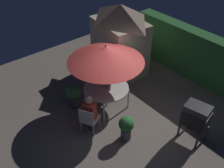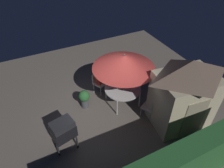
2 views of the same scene
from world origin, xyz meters
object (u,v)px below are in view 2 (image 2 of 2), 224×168
Objects in this scene: chair_near_shed at (98,81)px; potted_plant_by_grill at (84,98)px; patio_table at (123,89)px; bbq_grill at (63,130)px; patio_umbrella at (124,62)px; person_in_red at (100,77)px; potted_plant_by_shed at (127,78)px; garden_shed at (184,93)px; chair_far_side at (151,107)px.

potted_plant_by_grill is (0.88, 0.66, -0.06)m from chair_near_shed.
bbq_grill reaches higher than patio_table.
patio_umbrella is at bearing 117.46° from chair_near_shed.
chair_near_shed is 1.14× the size of potted_plant_by_grill.
potted_plant_by_grill is 1.13m from person_in_red.
patio_table is at bearing 49.95° from potted_plant_by_shed.
patio_table is 1.58× the size of chair_near_shed.
potted_plant_by_shed is 1.26m from person_in_red.
chair_near_shed is at bearing -62.54° from patio_umbrella.
garden_shed is 3.39m from person_in_red.
patio_umbrella reaches higher than patio_table.
garden_shed is 2.29m from patio_umbrella.
patio_table is at bearing 131.63° from patio_umbrella.
garden_shed is 3.35× the size of potted_plant_by_grill.
patio_umbrella reaches higher than chair_far_side.
potted_plant_by_shed reaches higher than potted_plant_by_grill.
patio_table is at bearing -63.11° from chair_far_side.
potted_plant_by_shed is (-1.25, 0.29, -0.03)m from chair_near_shed.
chair_near_shed is (-2.06, -2.12, -0.33)m from bbq_grill.
potted_plant_by_grill is (2.12, 0.36, -0.03)m from potted_plant_by_shed.
patio_table is at bearing -51.71° from garden_shed.
person_in_red reaches higher than patio_table.
bbq_grill is at bearing -2.05° from chair_far_side.
chair_far_side is 1.94m from potted_plant_by_shed.
garden_shed is 3.18× the size of potted_plant_by_shed.
bbq_grill is at bearing 50.94° from potted_plant_by_grill.
bbq_grill is 3.80m from potted_plant_by_shed.
potted_plant_by_shed is (-0.68, -0.81, -0.22)m from patio_table.
chair_near_shed is at bearing -143.11° from potted_plant_by_grill.
potted_plant_by_grill is (1.45, -0.44, -0.25)m from patio_table.
chair_far_side reaches higher than patio_table.
garden_shed is at bearing 128.29° from patio_table.
patio_umbrella is 1.82m from potted_plant_by_shed.
potted_plant_by_grill is at bearing 36.89° from chair_near_shed.
garden_shed is 3.53m from chair_near_shed.
bbq_grill is 0.95× the size of person_in_red.
person_in_red is at bearing -147.58° from potted_plant_by_grill.
patio_umbrella is at bearing 162.98° from potted_plant_by_grill.
chair_near_shed is at bearing -62.83° from chair_far_side.
garden_shed is 2.77m from potted_plant_by_shed.
garden_shed is 1.86× the size of patio_table.
chair_near_shed is 2.51m from chair_far_side.
bbq_grill is 1.92m from potted_plant_by_grill.
patio_umbrella is 2.54× the size of chair_near_shed.
garden_shed reaches higher than chair_far_side.
patio_umbrella reaches higher than bbq_grill.
person_in_red is (1.21, -0.22, 0.29)m from potted_plant_by_shed.
bbq_grill is 1.33× the size of chair_near_shed.
chair_far_side is (-1.15, 2.23, 0.00)m from chair_near_shed.
person_in_red reaches higher than potted_plant_by_shed.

